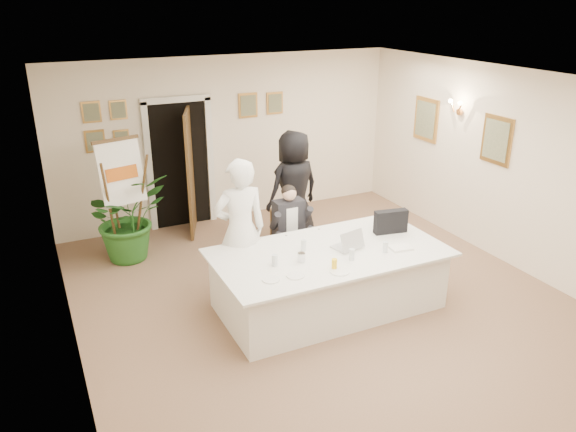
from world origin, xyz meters
The scene contains 27 objects.
floor centered at (0.00, 0.00, 0.00)m, with size 7.00×7.00×0.00m, color brown.
ceiling centered at (0.00, 0.00, 2.80)m, with size 6.00×7.00×0.02m, color white.
wall_back centered at (0.00, 3.50, 1.40)m, with size 6.00×0.10×2.80m, color white.
wall_left centered at (-3.00, 0.00, 1.40)m, with size 0.10×7.00×2.80m, color white.
wall_right centered at (3.00, 0.00, 1.40)m, with size 0.10×7.00×2.80m, color white.
doorway centered at (-0.88, 3.32, 1.04)m, with size 1.14×0.86×2.20m.
pictures_back_wall centered at (-0.80, 3.47, 1.85)m, with size 3.40×0.06×0.80m, color #C48F43, non-canonical shape.
pictures_right_wall centered at (2.97, 1.20, 1.75)m, with size 0.06×2.20×0.80m, color #C48F43, non-canonical shape.
wall_sconce centered at (2.90, 1.20, 2.10)m, with size 0.20×0.30×0.24m, color #CE8442, non-canonical shape.
conference_table centered at (-0.02, -0.04, 0.39)m, with size 2.86×1.52×0.78m.
seated_man centered at (-0.04, 1.01, 0.66)m, with size 0.57×0.60×1.32m, color black, non-canonical shape.
flip_chart centered at (-2.06, 2.42, 0.85)m, with size 0.66×0.48×1.83m.
standing_man centered at (-0.90, 0.68, 0.94)m, with size 0.68×0.45×1.88m, color white.
standing_woman centered at (0.50, 2.00, 0.90)m, with size 0.88×0.57×1.80m, color black.
potted_palm centered at (-2.00, 2.50, 0.65)m, with size 1.17×1.01×1.30m, color #245E1F.
laptop centered at (0.24, -0.03, 0.91)m, with size 0.35×0.37×0.28m, color #B7BABC, non-canonical shape.
laptop_bag centered at (1.00, 0.12, 0.93)m, with size 0.44×0.12×0.31m, color black.
paper_stack centered at (0.82, -0.37, 0.79)m, with size 0.27×0.19×0.03m, color white.
plate_left centered at (-0.97, -0.42, 0.78)m, with size 0.20×0.20×0.01m, color white.
plate_mid centered at (-0.68, -0.46, 0.78)m, with size 0.20×0.20×0.01m, color white.
plate_near centered at (-0.19, -0.58, 0.78)m, with size 0.23×0.23×0.01m, color white.
glass_a centered at (-0.78, -0.12, 0.84)m, with size 0.07×0.07×0.14m, color silver.
glass_b centered at (0.10, -0.37, 0.84)m, with size 0.07×0.07×0.14m, color silver.
glass_c centered at (0.58, -0.36, 0.84)m, with size 0.06×0.06×0.14m, color silver.
glass_d centered at (-0.29, 0.12, 0.84)m, with size 0.06×0.06×0.14m, color silver.
oj_glass centered at (-0.21, -0.50, 0.84)m, with size 0.06×0.06×0.13m, color yellow.
steel_jug centered at (-0.46, -0.15, 0.83)m, with size 0.09×0.09×0.11m, color silver.
Camera 1 is at (-3.17, -5.45, 3.71)m, focal length 35.00 mm.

